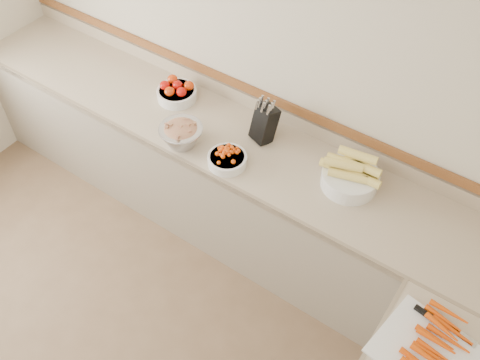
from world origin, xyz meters
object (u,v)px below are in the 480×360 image
Objects in this scene: tomato_bowl at (177,92)px; cherry_tomato_bowl at (227,158)px; knife_block at (264,123)px; cutting_board at (434,352)px; rhubarb_bowl at (181,134)px; corn_bowl at (350,175)px.

tomato_bowl is 1.12× the size of cherry_tomato_bowl.
cutting_board is at bearing -28.12° from knife_block.
rhubarb_bowl is (-0.39, -0.33, -0.05)m from knife_block.
corn_bowl is (0.61, -0.05, -0.04)m from knife_block.
cutting_board is at bearing -19.43° from tomato_bowl.
tomato_bowl is at bearing 160.57° from cutting_board.
cherry_tomato_bowl is 1.52m from cutting_board.
corn_bowl is at bearing 15.70° from rhubarb_bowl.
cherry_tomato_bowl is at bearing 3.31° from rhubarb_bowl.
corn_bowl is 1.33× the size of rhubarb_bowl.
rhubarb_bowl is (-0.33, -0.02, 0.04)m from cherry_tomato_bowl.
rhubarb_bowl is at bearing 166.89° from cutting_board.
cherry_tomato_bowl is 0.72m from corn_bowl.
rhubarb_bowl is at bearing -46.85° from tomato_bowl.
tomato_bowl is at bearing 178.35° from corn_bowl.
knife_block reaches higher than cutting_board.
corn_bowl is at bearing 21.31° from cherry_tomato_bowl.
cutting_board is (1.78, -0.42, -0.06)m from rhubarb_bowl.
tomato_bowl is 0.44m from rhubarb_bowl.
cherry_tomato_bowl is at bearing -158.69° from corn_bowl.
cutting_board is at bearing -16.64° from cherry_tomato_bowl.
cherry_tomato_bowl reaches higher than cutting_board.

